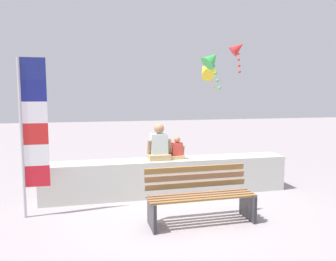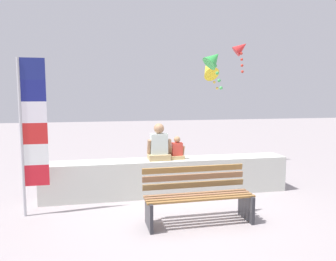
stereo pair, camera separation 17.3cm
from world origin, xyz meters
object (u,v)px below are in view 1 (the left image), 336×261
at_px(flag_banner, 31,128).
at_px(person_child, 177,150).
at_px(park_bench, 200,196).
at_px(person_adult, 159,146).
at_px(kite_yellow, 206,70).
at_px(kite_red, 238,49).
at_px(kite_green, 212,59).

bearing_deg(flag_banner, person_child, 14.52).
bearing_deg(park_bench, person_adult, 103.62).
height_order(park_bench, person_child, person_child).
distance_m(park_bench, person_child, 1.61).
distance_m(kite_yellow, kite_red, 1.12).
distance_m(person_child, flag_banner, 2.86).
relative_size(park_bench, flag_banner, 0.66).
relative_size(park_bench, person_child, 3.73).
distance_m(park_bench, person_adult, 1.69).
relative_size(person_child, flag_banner, 0.18).
height_order(park_bench, kite_red, kite_red).
bearing_deg(park_bench, kite_yellow, 69.47).
height_order(person_adult, kite_yellow, kite_yellow).
relative_size(flag_banner, kite_yellow, 2.96).
bearing_deg(person_adult, person_child, 0.05).
bearing_deg(kite_green, kite_yellow, 75.53).
relative_size(kite_yellow, kite_red, 0.90).
xyz_separation_m(person_child, kite_yellow, (1.63, 2.85, 1.87)).
xyz_separation_m(person_adult, flag_banner, (-2.32, -0.70, 0.48)).
relative_size(park_bench, kite_green, 1.72).
bearing_deg(kite_green, flag_banner, -153.64).
bearing_deg(person_child, kite_yellow, 60.25).
bearing_deg(person_adult, flag_banner, -163.22).
xyz_separation_m(person_child, flag_banner, (-2.71, -0.70, 0.59)).
height_order(park_bench, kite_yellow, kite_yellow).
bearing_deg(person_adult, kite_green, 37.88).
distance_m(flag_banner, kite_yellow, 5.75).
xyz_separation_m(park_bench, kite_green, (1.22, 2.77, 2.52)).
bearing_deg(kite_red, flag_banner, -147.88).
distance_m(park_bench, kite_red, 5.68).
xyz_separation_m(person_adult, kite_red, (2.90, 2.58, 2.39)).
xyz_separation_m(person_adult, kite_yellow, (2.01, 2.85, 1.76)).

